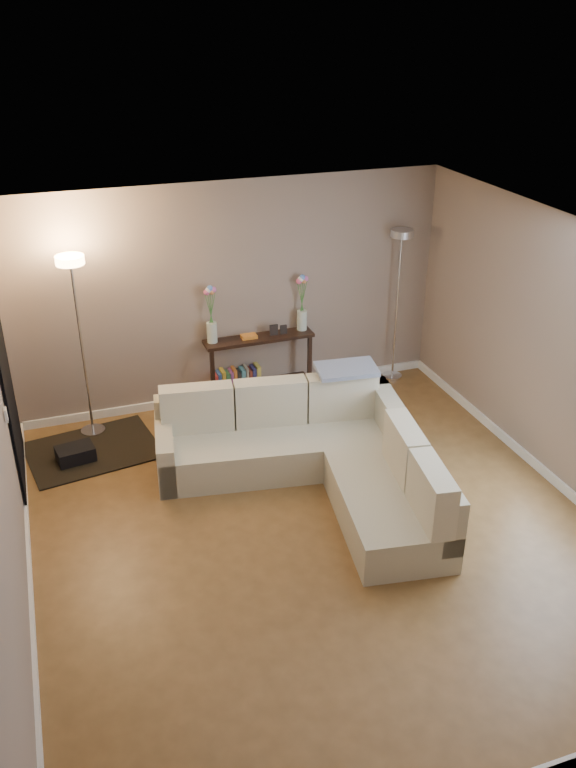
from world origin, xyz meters
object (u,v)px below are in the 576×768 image
object	(u,v)px
sectional_sofa	(317,454)
floor_lamp_lit	(77,312)
console_table	(252,363)
floor_lamp_unlit	(399,276)

from	to	relation	value
sectional_sofa	floor_lamp_lit	distance (m)	2.86
sectional_sofa	floor_lamp_lit	xyz separation A→B (m)	(-2.01, 1.71, 1.12)
console_table	floor_lamp_lit	xyz separation A→B (m)	(-1.92, -0.22, 0.99)
console_table	floor_lamp_lit	size ratio (longest dim) A/B	0.64
console_table	floor_lamp_lit	distance (m)	2.17
sectional_sofa	floor_lamp_lit	bearing A→B (deg)	139.67
sectional_sofa	floor_lamp_lit	world-z (taller)	floor_lamp_lit
floor_lamp_lit	floor_lamp_unlit	xyz separation A→B (m)	(3.76, 0.16, -0.08)
floor_lamp_lit	floor_lamp_unlit	distance (m)	3.77
floor_lamp_lit	floor_lamp_unlit	size ratio (longest dim) A/B	1.06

